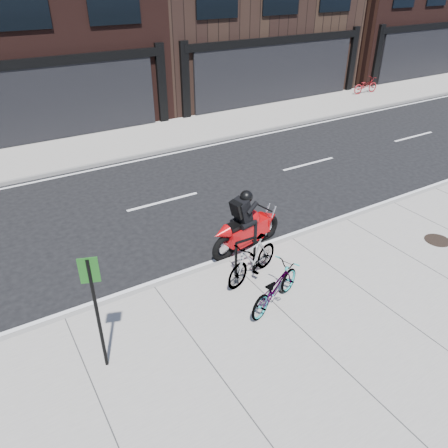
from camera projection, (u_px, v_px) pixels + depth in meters
ground at (192, 230)px, 12.34m from camera, size 120.00×120.00×0.00m
sidewalk_near at (309, 339)px, 8.62m from camera, size 60.00×6.00×0.13m
sidewalk_far at (106, 145)px, 18.04m from camera, size 60.00×3.50×0.13m
bike_rack at (245, 253)px, 10.10m from camera, size 0.57×0.08×0.95m
bicycle_front at (275, 287)px, 9.20m from camera, size 1.80×1.17×0.89m
bicycle_rear at (252, 259)px, 9.98m from camera, size 1.78×0.98×1.03m
motorcycle at (250, 225)px, 11.21m from camera, size 2.30×0.77×1.72m
bicycle_far at (366, 85)px, 25.13m from camera, size 1.70×0.66×0.88m
manhole_cover at (437, 240)px, 11.61m from camera, size 0.81×0.81×0.02m
sign_post at (96, 305)px, 7.27m from camera, size 0.31×0.13×2.36m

